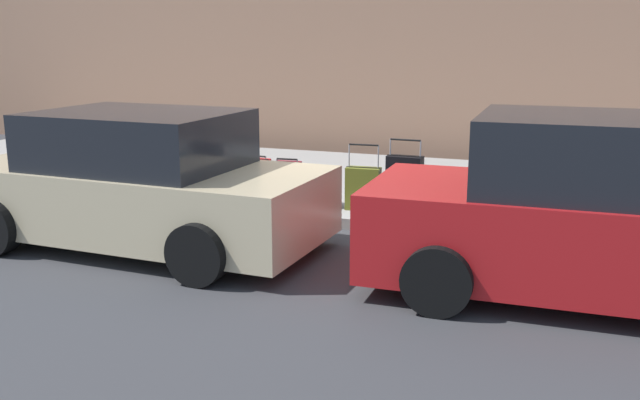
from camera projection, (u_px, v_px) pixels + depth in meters
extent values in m
plane|color=#333335|center=(310.00, 226.00, 9.28)|extent=(40.00, 40.00, 0.00)
cube|color=gray|center=(366.00, 184.00, 11.55)|extent=(18.00, 5.00, 0.14)
cube|color=maroon|center=(600.00, 209.00, 8.43)|extent=(0.50, 0.24, 0.55)
cube|color=black|center=(600.00, 209.00, 8.43)|extent=(0.50, 0.05, 0.56)
cylinder|color=gray|center=(622.00, 186.00, 8.30)|extent=(0.02, 0.02, 0.04)
cylinder|color=gray|center=(582.00, 183.00, 8.44)|extent=(0.02, 0.02, 0.04)
cylinder|color=black|center=(602.00, 183.00, 8.36)|extent=(0.43, 0.03, 0.02)
cylinder|color=black|center=(618.00, 231.00, 8.42)|extent=(0.04, 0.02, 0.04)
cylinder|color=black|center=(578.00, 228.00, 8.56)|extent=(0.04, 0.02, 0.04)
cube|color=red|center=(546.00, 198.00, 8.72)|extent=(0.50, 0.21, 0.69)
cube|color=black|center=(546.00, 198.00, 8.72)|extent=(0.50, 0.05, 0.70)
cylinder|color=gray|center=(567.00, 161.00, 8.54)|extent=(0.02, 0.02, 0.24)
cylinder|color=gray|center=(530.00, 159.00, 8.68)|extent=(0.02, 0.02, 0.24)
cylinder|color=black|center=(549.00, 150.00, 8.58)|extent=(0.43, 0.04, 0.02)
cylinder|color=black|center=(563.00, 225.00, 8.72)|extent=(0.04, 0.02, 0.04)
cylinder|color=black|center=(526.00, 222.00, 8.86)|extent=(0.04, 0.02, 0.04)
cube|color=navy|center=(494.00, 193.00, 8.82)|extent=(0.48, 0.25, 0.76)
cube|color=black|center=(494.00, 193.00, 8.82)|extent=(0.49, 0.06, 0.77)
cylinder|color=gray|center=(514.00, 155.00, 8.65)|extent=(0.02, 0.02, 0.22)
cylinder|color=gray|center=(479.00, 153.00, 8.78)|extent=(0.02, 0.02, 0.22)
cylinder|color=black|center=(497.00, 145.00, 8.69)|extent=(0.41, 0.04, 0.02)
cylinder|color=black|center=(510.00, 222.00, 8.84)|extent=(0.04, 0.02, 0.04)
cylinder|color=black|center=(475.00, 219.00, 8.97)|extent=(0.04, 0.02, 0.04)
cube|color=#0F606B|center=(449.00, 196.00, 9.12)|extent=(0.42, 0.23, 0.55)
cube|color=black|center=(449.00, 196.00, 9.12)|extent=(0.43, 0.05, 0.56)
cylinder|color=gray|center=(464.00, 174.00, 8.98)|extent=(0.02, 0.02, 0.04)
cylinder|color=gray|center=(436.00, 172.00, 9.11)|extent=(0.02, 0.02, 0.04)
cylinder|color=black|center=(450.00, 172.00, 9.05)|extent=(0.36, 0.03, 0.02)
cylinder|color=black|center=(462.00, 217.00, 9.11)|extent=(0.04, 0.02, 0.04)
cylinder|color=black|center=(434.00, 214.00, 9.24)|extent=(0.04, 0.02, 0.04)
cube|color=black|center=(404.00, 186.00, 9.20)|extent=(0.46, 0.22, 0.78)
cube|color=black|center=(404.00, 186.00, 9.20)|extent=(0.47, 0.05, 0.79)
cylinder|color=gray|center=(421.00, 149.00, 9.01)|extent=(0.02, 0.02, 0.21)
cylinder|color=gray|center=(390.00, 147.00, 9.16)|extent=(0.02, 0.02, 0.21)
cylinder|color=black|center=(406.00, 140.00, 9.06)|extent=(0.40, 0.04, 0.02)
cylinder|color=black|center=(419.00, 215.00, 9.20)|extent=(0.04, 0.02, 0.04)
cylinder|color=black|center=(389.00, 212.00, 9.36)|extent=(0.04, 0.02, 0.04)
cube|color=#59601E|center=(363.00, 189.00, 9.52)|extent=(0.47, 0.25, 0.57)
cube|color=black|center=(363.00, 189.00, 9.52)|extent=(0.47, 0.07, 0.58)
cylinder|color=gray|center=(378.00, 157.00, 9.36)|extent=(0.02, 0.02, 0.31)
cylinder|color=gray|center=(349.00, 156.00, 9.47)|extent=(0.02, 0.02, 0.31)
cylinder|color=black|center=(364.00, 145.00, 9.38)|extent=(0.40, 0.05, 0.02)
cylinder|color=black|center=(378.00, 209.00, 9.52)|extent=(0.05, 0.02, 0.04)
cylinder|color=black|center=(348.00, 207.00, 9.63)|extent=(0.05, 0.02, 0.04)
cube|color=#9EA0A8|center=(325.00, 188.00, 9.72)|extent=(0.40, 0.26, 0.51)
cube|color=black|center=(325.00, 188.00, 9.72)|extent=(0.40, 0.06, 0.52)
cylinder|color=gray|center=(336.00, 169.00, 9.59)|extent=(0.02, 0.02, 0.04)
cylinder|color=gray|center=(314.00, 167.00, 9.72)|extent=(0.02, 0.02, 0.04)
cylinder|color=black|center=(325.00, 167.00, 9.65)|extent=(0.33, 0.04, 0.02)
cylinder|color=black|center=(336.00, 206.00, 9.70)|extent=(0.04, 0.02, 0.04)
cylinder|color=black|center=(313.00, 203.00, 9.83)|extent=(0.04, 0.02, 0.04)
cube|color=maroon|center=(287.00, 184.00, 9.76)|extent=(0.37, 0.28, 0.60)
cube|color=black|center=(287.00, 184.00, 9.76)|extent=(0.36, 0.08, 0.62)
cylinder|color=gray|center=(297.00, 161.00, 9.65)|extent=(0.02, 0.02, 0.04)
cylinder|color=gray|center=(277.00, 160.00, 9.72)|extent=(0.02, 0.02, 0.04)
cylinder|color=black|center=(287.00, 159.00, 9.68)|extent=(0.29, 0.05, 0.02)
cylinder|color=black|center=(298.00, 204.00, 9.78)|extent=(0.05, 0.02, 0.04)
cylinder|color=black|center=(277.00, 203.00, 9.86)|extent=(0.05, 0.02, 0.04)
cube|color=red|center=(254.00, 180.00, 9.98)|extent=(0.46, 0.25, 0.61)
cube|color=black|center=(254.00, 180.00, 9.98)|extent=(0.45, 0.08, 0.62)
cylinder|color=gray|center=(266.00, 158.00, 9.83)|extent=(0.02, 0.02, 0.04)
cylinder|color=gray|center=(242.00, 156.00, 9.99)|extent=(0.02, 0.02, 0.04)
cylinder|color=black|center=(254.00, 156.00, 9.90)|extent=(0.38, 0.06, 0.02)
cylinder|color=black|center=(267.00, 201.00, 9.96)|extent=(0.05, 0.02, 0.04)
cylinder|color=black|center=(243.00, 198.00, 10.13)|extent=(0.05, 0.02, 0.04)
cube|color=navy|center=(222.00, 180.00, 10.20)|extent=(0.36, 0.23, 0.52)
cube|color=black|center=(222.00, 180.00, 10.20)|extent=(0.36, 0.06, 0.53)
cylinder|color=gray|center=(231.00, 155.00, 10.07)|extent=(0.02, 0.02, 0.23)
cylinder|color=gray|center=(212.00, 154.00, 10.16)|extent=(0.02, 0.02, 0.23)
cylinder|color=black|center=(221.00, 147.00, 10.09)|extent=(0.29, 0.04, 0.02)
cylinder|color=black|center=(232.00, 197.00, 10.21)|extent=(0.04, 0.02, 0.04)
cylinder|color=black|center=(213.00, 196.00, 10.30)|extent=(0.04, 0.02, 0.04)
cube|color=#0F606B|center=(194.00, 174.00, 10.39)|extent=(0.35, 0.19, 0.63)
cube|color=black|center=(194.00, 174.00, 10.39)|extent=(0.36, 0.04, 0.64)
cylinder|color=gray|center=(202.00, 152.00, 10.27)|extent=(0.02, 0.02, 0.04)
cylinder|color=gray|center=(185.00, 151.00, 10.37)|extent=(0.02, 0.02, 0.04)
cylinder|color=black|center=(193.00, 150.00, 10.31)|extent=(0.29, 0.03, 0.02)
cylinder|color=black|center=(204.00, 194.00, 10.41)|extent=(0.04, 0.02, 0.04)
cylinder|color=black|center=(186.00, 192.00, 10.51)|extent=(0.04, 0.02, 0.04)
cylinder|color=red|center=(134.00, 168.00, 10.66)|extent=(0.20, 0.20, 0.69)
sphere|color=red|center=(132.00, 142.00, 10.57)|extent=(0.21, 0.21, 0.21)
cylinder|color=red|center=(125.00, 165.00, 10.70)|extent=(0.09, 0.10, 0.09)
cylinder|color=red|center=(142.00, 167.00, 10.60)|extent=(0.09, 0.10, 0.09)
cylinder|color=#333338|center=(95.00, 164.00, 10.70)|extent=(0.14, 0.14, 0.81)
cube|color=#AD1619|center=(597.00, 237.00, 6.60)|extent=(4.30, 1.87, 0.85)
cube|color=black|center=(604.00, 155.00, 6.43)|extent=(2.25, 1.68, 0.70)
cylinder|color=black|center=(437.00, 281.00, 6.26)|extent=(0.64, 0.23, 0.64)
cylinder|color=black|center=(465.00, 229.00, 7.92)|extent=(0.64, 0.23, 0.64)
cube|color=tan|center=(142.00, 199.00, 8.31)|extent=(4.36, 2.00, 0.78)
cube|color=black|center=(138.00, 139.00, 8.15)|extent=(2.29, 1.79, 0.63)
cylinder|color=black|center=(103.00, 194.00, 9.70)|extent=(0.65, 0.24, 0.64)
cylinder|color=black|center=(198.00, 254.00, 7.02)|extent=(0.65, 0.24, 0.64)
cylinder|color=black|center=(280.00, 212.00, 8.72)|extent=(0.65, 0.24, 0.64)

